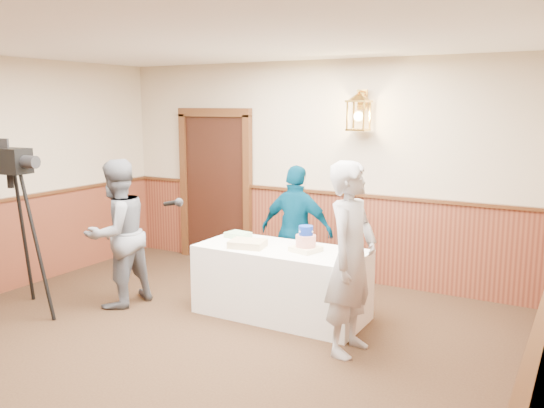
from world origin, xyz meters
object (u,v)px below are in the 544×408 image
Objects in this scene: sheet_cake_green at (238,235)px; baker at (351,259)px; tiered_cake at (306,241)px; interviewer at (117,233)px; sheet_cake_yellow at (248,244)px; assistant_p at (297,231)px; display_table at (281,282)px; tv_camera_rig at (15,241)px.

baker reaches higher than sheet_cake_green.
tiered_cake is 1.24× the size of sheet_cake_green.
baker is (2.74, 0.11, 0.05)m from interviewer.
assistant_p reaches higher than sheet_cake_yellow.
sheet_cake_green is 1.35m from interviewer.
baker is 1.67m from assistant_p.
display_table is 4.93× the size of sheet_cake_yellow.
sheet_cake_yellow is (-0.62, -0.14, -0.07)m from tiered_cake.
baker reaches higher than interviewer.
tiered_cake is at bearing 112.18° from interviewer.
sheet_cake_green is at bearing 165.16° from display_table.
sheet_cake_yellow is 0.22× the size of interviewer.
sheet_cake_yellow is at bearing 22.84° from tv_camera_rig.
display_table is at bearing 25.91° from sheet_cake_yellow.
interviewer is 2.05m from assistant_p.
tv_camera_rig is (-2.16, -1.20, 0.02)m from sheet_cake_yellow.
sheet_cake_green is 0.15× the size of interviewer.
interviewer is at bearing 38.24° from assistant_p.
display_table is at bearing -14.84° from sheet_cake_green.
tv_camera_rig reaches higher than interviewer.
display_table is 5.65× the size of tiered_cake.
display_table is at bearing 177.68° from tiered_cake.
assistant_p reaches higher than sheet_cake_green.
tv_camera_rig reaches higher than sheet_cake_yellow.
display_table is 0.79m from sheet_cake_green.
interviewer is (-1.10, -0.78, 0.05)m from sheet_cake_green.
sheet_cake_green is at bearing 135.28° from sheet_cake_yellow.
assistant_p reaches higher than display_table.
sheet_cake_yellow is 0.87m from assistant_p.
sheet_cake_yellow is 0.24× the size of assistant_p.
sheet_cake_yellow is 2.47m from tv_camera_rig.
interviewer is at bearing -161.00° from display_table.
display_table is 1.16× the size of assistant_p.
sheet_cake_yellow is 1.35m from baker.
baker is at bearing -22.11° from sheet_cake_green.
interviewer is (-1.43, -0.45, 0.04)m from sheet_cake_yellow.
display_table is 1.00× the size of tv_camera_rig.
display_table is 0.55m from sheet_cake_yellow.
display_table is at bearing 66.65° from baker.
display_table is 1.21m from baker.
display_table is at bearing 22.45° from tv_camera_rig.
assistant_p is at bearing 104.12° from display_table.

